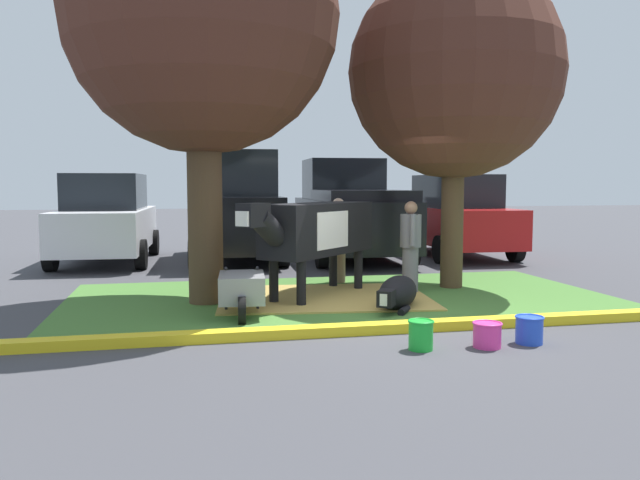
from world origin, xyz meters
name	(u,v)px	position (x,y,z in m)	size (l,w,h in m)	color
ground_plane	(384,317)	(0.00, 0.00, 0.00)	(80.00, 80.00, 0.00)	#424247
grass_island	(342,298)	(-0.20, 1.50, 0.01)	(8.40, 4.35, 0.02)	#477A33
curb_yellow	(389,327)	(-0.20, -0.83, 0.06)	(9.60, 0.24, 0.12)	yellow
hay_bedding	(324,298)	(-0.49, 1.49, 0.03)	(3.20, 2.40, 0.04)	tan
shade_tree_left	(202,18)	(-2.29, 1.52, 4.18)	(3.98, 3.98, 6.20)	#4C3823
shade_tree_right	(455,73)	(1.88, 2.07, 3.64)	(3.57, 3.57, 5.45)	#4C3823
cow_holstein	(315,230)	(-0.61, 1.61, 1.08)	(2.46, 2.51, 1.53)	black
calf_lying	(397,293)	(0.35, 0.47, 0.24)	(1.01, 1.26, 0.48)	black
person_handler	(410,245)	(0.97, 1.64, 0.80)	(0.34, 0.52, 1.51)	slate
person_visitor_near	(338,238)	(0.11, 2.99, 0.82)	(0.45, 0.34, 1.54)	#9E7F5B
wheelbarrow	(242,289)	(-1.86, 0.44, 0.39)	(0.68, 1.61, 0.63)	gray
bucket_green	(421,334)	(-0.13, -1.66, 0.17)	(0.29, 0.29, 0.32)	green
bucket_pink	(487,334)	(0.62, -1.72, 0.15)	(0.33, 0.33, 0.28)	#EA3893
bucket_blue	(529,329)	(1.16, -1.67, 0.16)	(0.32, 0.32, 0.31)	blue
hatchback_white	(107,219)	(-4.32, 7.12, 0.98)	(2.19, 4.48, 2.02)	silver
suv_black	(236,206)	(-1.39, 6.92, 1.27)	(2.29, 4.69, 2.52)	black
pickup_truck_black	(349,212)	(1.35, 6.86, 1.11)	(2.42, 5.49, 2.42)	black
sedan_red	(456,217)	(4.03, 6.66, 0.98)	(2.19, 4.48, 2.02)	red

